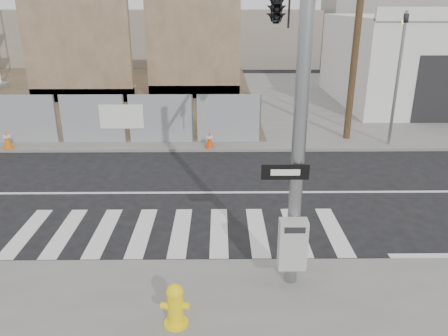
{
  "coord_description": "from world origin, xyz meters",
  "views": [
    {
      "loc": [
        1.03,
        -12.53,
        5.57
      ],
      "look_at": [
        1.14,
        -1.51,
        1.4
      ],
      "focal_mm": 35.0,
      "sensor_mm": 36.0,
      "label": 1
    }
  ],
  "objects_px": {
    "signal_pole": "(283,40)",
    "traffic_cone_c": "(7,139)",
    "fire_hydrant": "(175,305)",
    "auto_shop": "(445,60)",
    "traffic_cone_d": "(210,140)"
  },
  "relations": [
    {
      "from": "signal_pole",
      "to": "traffic_cone_c",
      "type": "distance_m",
      "value": 12.52
    },
    {
      "from": "fire_hydrant",
      "to": "traffic_cone_c",
      "type": "distance_m",
      "value": 12.88
    },
    {
      "from": "fire_hydrant",
      "to": "traffic_cone_c",
      "type": "bearing_deg",
      "value": 142.15
    },
    {
      "from": "traffic_cone_c",
      "to": "signal_pole",
      "type": "bearing_deg",
      "value": -32.2
    },
    {
      "from": "traffic_cone_c",
      "to": "fire_hydrant",
      "type": "bearing_deg",
      "value": -53.41
    },
    {
      "from": "auto_shop",
      "to": "traffic_cone_c",
      "type": "distance_m",
      "value": 23.26
    },
    {
      "from": "fire_hydrant",
      "to": "traffic_cone_c",
      "type": "relative_size",
      "value": 1.13
    },
    {
      "from": "auto_shop",
      "to": "signal_pole",
      "type": "bearing_deg",
      "value": -127.46
    },
    {
      "from": "auto_shop",
      "to": "fire_hydrant",
      "type": "relative_size",
      "value": 14.27
    },
    {
      "from": "signal_pole",
      "to": "auto_shop",
      "type": "height_order",
      "value": "signal_pole"
    },
    {
      "from": "fire_hydrant",
      "to": "traffic_cone_d",
      "type": "distance_m",
      "value": 10.35
    },
    {
      "from": "signal_pole",
      "to": "traffic_cone_c",
      "type": "height_order",
      "value": "signal_pole"
    },
    {
      "from": "fire_hydrant",
      "to": "traffic_cone_d",
      "type": "xyz_separation_m",
      "value": [
        0.39,
        10.34,
        -0.09
      ]
    },
    {
      "from": "signal_pole",
      "to": "auto_shop",
      "type": "distance_m",
      "value": 19.04
    },
    {
      "from": "fire_hydrant",
      "to": "traffic_cone_d",
      "type": "bearing_deg",
      "value": 103.38
    }
  ]
}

